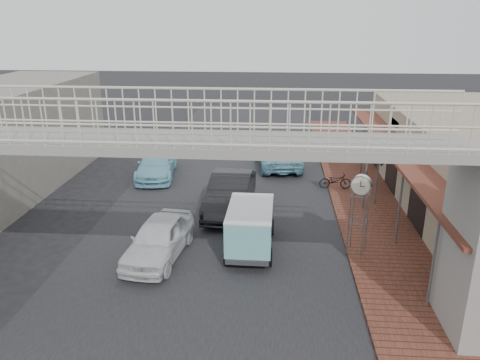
% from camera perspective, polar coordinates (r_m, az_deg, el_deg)
% --- Properties ---
extents(ground, '(120.00, 120.00, 0.00)m').
position_cam_1_polar(ground, '(17.37, -3.78, -8.61)').
color(ground, black).
rests_on(ground, ground).
extents(road_strip, '(10.00, 60.00, 0.01)m').
position_cam_1_polar(road_strip, '(17.36, -3.78, -8.59)').
color(road_strip, black).
rests_on(road_strip, ground).
extents(sidewalk, '(3.00, 40.00, 0.10)m').
position_cam_1_polar(sidewalk, '(20.32, 16.01, -4.91)').
color(sidewalk, brown).
rests_on(sidewalk, ground).
extents(footbridge, '(16.40, 2.40, 6.34)m').
position_cam_1_polar(footbridge, '(12.44, -6.69, -4.18)').
color(footbridge, gray).
rests_on(footbridge, ground).
extents(building_far_left, '(5.00, 14.00, 5.00)m').
position_cam_1_polar(building_far_left, '(25.65, -27.04, 4.49)').
color(building_far_left, gray).
rests_on(building_far_left, ground).
extents(white_hatchback, '(2.14, 4.32, 1.42)m').
position_cam_1_polar(white_hatchback, '(16.87, -9.87, -7.06)').
color(white_hatchback, white).
rests_on(white_hatchback, ground).
extents(dark_sedan, '(2.02, 5.07, 1.64)m').
position_cam_1_polar(dark_sedan, '(20.45, -1.19, -1.63)').
color(dark_sedan, black).
rests_on(dark_sedan, ground).
extents(angkot_curb, '(2.87, 5.18, 1.37)m').
position_cam_1_polar(angkot_curb, '(26.85, 4.69, 3.11)').
color(angkot_curb, '#71AEC4').
rests_on(angkot_curb, ground).
extents(angkot_far, '(2.41, 4.82, 1.34)m').
position_cam_1_polar(angkot_far, '(25.44, -10.12, 1.92)').
color(angkot_far, '#7BC2D6').
rests_on(angkot_far, ground).
extents(angkot_van, '(1.68, 3.58, 1.74)m').
position_cam_1_polar(angkot_van, '(16.96, 1.30, -5.12)').
color(angkot_van, black).
rests_on(angkot_van, ground).
extents(motorcycle_near, '(1.57, 0.60, 0.82)m').
position_cam_1_polar(motorcycle_near, '(23.46, 11.52, -0.07)').
color(motorcycle_near, black).
rests_on(motorcycle_near, sidewalk).
extents(motorcycle_far, '(1.53, 0.67, 0.89)m').
position_cam_1_polar(motorcycle_far, '(27.91, 10.45, 3.17)').
color(motorcycle_far, black).
rests_on(motorcycle_far, sidewalk).
extents(street_clock, '(0.75, 0.73, 2.92)m').
position_cam_1_polar(street_clock, '(16.60, 14.54, -1.04)').
color(street_clock, '#59595B').
rests_on(street_clock, sidewalk).
extents(arrow_sign, '(1.86, 1.21, 3.13)m').
position_cam_1_polar(arrow_sign, '(20.70, 17.44, 2.98)').
color(arrow_sign, '#59595B').
rests_on(arrow_sign, sidewalk).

